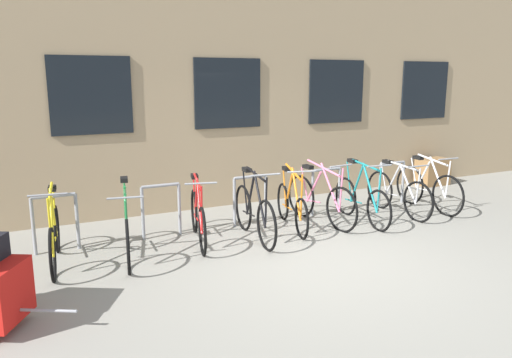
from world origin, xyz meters
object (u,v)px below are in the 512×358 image
(bicycle_pink, at_px, (320,200))
(bicycle_yellow, at_px, (54,236))
(bicycle_silver, at_px, (398,193))
(bicycle_orange, at_px, (292,206))
(bicycle_black, at_px, (254,213))
(bicycle_white, at_px, (428,188))
(bicycle_green, at_px, (127,230))
(planter_box, at_px, (433,172))
(bicycle_red, at_px, (198,217))
(bicycle_teal, at_px, (361,200))

(bicycle_pink, relative_size, bicycle_yellow, 1.03)
(bicycle_silver, xyz_separation_m, bicycle_orange, (-2.11, 0.12, -0.01))
(bicycle_black, height_order, bicycle_white, bicycle_black)
(bicycle_green, xyz_separation_m, bicycle_yellow, (-0.89, 0.19, -0.01))
(bicycle_orange, distance_m, planter_box, 4.74)
(bicycle_orange, relative_size, planter_box, 2.39)
(bicycle_red, bearing_deg, bicycle_yellow, -179.29)
(bicycle_teal, bearing_deg, bicycle_black, 179.97)
(bicycle_black, xyz_separation_m, bicycle_white, (3.63, 0.12, -0.00))
(bicycle_pink, xyz_separation_m, planter_box, (3.96, 1.40, -0.10))
(bicycle_yellow, height_order, planter_box, bicycle_yellow)
(bicycle_pink, relative_size, bicycle_red, 1.05)
(bicycle_pink, relative_size, bicycle_black, 1.03)
(bicycle_teal, height_order, bicycle_white, bicycle_teal)
(bicycle_teal, relative_size, bicycle_pink, 0.94)
(bicycle_red, relative_size, bicycle_yellow, 0.98)
(bicycle_red, xyz_separation_m, bicycle_black, (0.81, -0.23, 0.02))
(bicycle_red, relative_size, planter_box, 2.46)
(bicycle_green, distance_m, bicycle_orange, 2.69)
(bicycle_green, bearing_deg, bicycle_pink, 4.08)
(bicycle_silver, distance_m, bicycle_black, 2.90)
(bicycle_red, relative_size, bicycle_white, 1.00)
(bicycle_yellow, xyz_separation_m, planter_box, (8.10, 1.44, -0.08))
(bicycle_red, bearing_deg, bicycle_green, -168.82)
(bicycle_silver, xyz_separation_m, bicycle_red, (-3.71, 0.13, -0.00))
(bicycle_yellow, xyz_separation_m, bicycle_orange, (3.57, 0.02, -0.01))
(bicycle_black, bearing_deg, bicycle_green, 179.54)
(bicycle_red, bearing_deg, bicycle_teal, -4.67)
(bicycle_teal, bearing_deg, planter_box, 26.52)
(bicycle_green, bearing_deg, bicycle_red, 11.18)
(bicycle_orange, bearing_deg, bicycle_teal, -10.45)
(bicycle_silver, distance_m, bicycle_pink, 1.56)
(bicycle_orange, bearing_deg, bicycle_pink, 2.23)
(bicycle_teal, xyz_separation_m, bicycle_pink, (-0.66, 0.25, 0.01))
(bicycle_green, relative_size, bicycle_black, 0.98)
(bicycle_teal, relative_size, bicycle_yellow, 0.97)
(bicycle_yellow, relative_size, planter_box, 2.50)
(bicycle_teal, distance_m, bicycle_white, 1.62)
(bicycle_black, height_order, bicycle_orange, bicycle_black)
(planter_box, bearing_deg, bicycle_white, -137.75)
(bicycle_teal, height_order, planter_box, bicycle_teal)
(bicycle_silver, relative_size, planter_box, 2.46)
(bicycle_silver, height_order, bicycle_green, bicycle_green)
(bicycle_orange, bearing_deg, bicycle_white, -2.19)
(bicycle_teal, height_order, bicycle_yellow, bicycle_yellow)
(bicycle_silver, distance_m, bicycle_red, 3.71)
(bicycle_teal, bearing_deg, bicycle_white, 4.14)
(bicycle_black, bearing_deg, bicycle_white, 1.83)
(planter_box, bearing_deg, bicycle_black, -162.78)
(bicycle_orange, bearing_deg, bicycle_yellow, -179.68)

